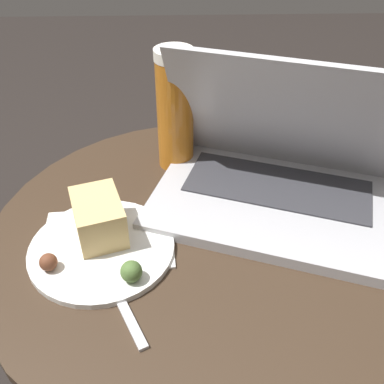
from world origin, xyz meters
The scene contains 6 objects.
table centered at (0.00, 0.00, 0.38)m, with size 0.64×0.64×0.56m.
napkin centered at (-0.14, -0.02, 0.57)m, with size 0.20×0.15×0.00m.
laptop centered at (0.12, 0.07, 0.61)m, with size 0.44×0.36×0.24m.
beer_glass centered at (-0.04, 0.18, 0.67)m, with size 0.06×0.06×0.21m.
snack_plate centered at (-0.15, -0.03, 0.59)m, with size 0.21×0.21×0.07m.
fork centered at (-0.12, -0.11, 0.57)m, with size 0.09×0.17×0.00m.
Camera 1 is at (-0.03, -0.50, 1.02)m, focal length 42.00 mm.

